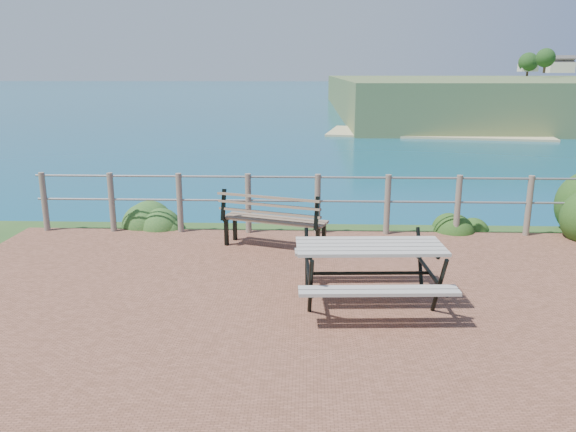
# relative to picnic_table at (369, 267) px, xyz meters

# --- Properties ---
(ground) EXTENTS (10.00, 7.00, 0.12)m
(ground) POSITION_rel_picnic_table_xyz_m (-0.56, -0.46, -0.46)
(ground) COLOR brown
(ground) RESTS_ON ground
(ocean) EXTENTS (1200.00, 1200.00, 0.00)m
(ocean) POSITION_rel_picnic_table_xyz_m (-0.56, 199.54, -0.46)
(ocean) COLOR #135D75
(ocean) RESTS_ON ground
(safety_railing) EXTENTS (9.40, 0.10, 1.00)m
(safety_railing) POSITION_rel_picnic_table_xyz_m (-0.56, 2.89, 0.12)
(safety_railing) COLOR #6B5B4C
(safety_railing) RESTS_ON ground
(picnic_table) EXTENTS (1.71, 1.46, 0.71)m
(picnic_table) POSITION_rel_picnic_table_xyz_m (0.00, 0.00, 0.00)
(picnic_table) COLOR gray
(picnic_table) RESTS_ON ground
(park_bench) EXTENTS (1.65, 0.90, 0.91)m
(park_bench) POSITION_rel_picnic_table_xyz_m (-1.22, 2.07, 0.14)
(park_bench) COLOR brown
(park_bench) RESTS_ON ground
(shrub_lip_west) EXTENTS (0.87, 0.87, 0.65)m
(shrub_lip_west) POSITION_rel_picnic_table_xyz_m (-3.40, 3.35, -0.46)
(shrub_lip_west) COLOR #20511E
(shrub_lip_west) RESTS_ON ground
(shrub_lip_east) EXTENTS (0.75, 0.75, 0.48)m
(shrub_lip_east) POSITION_rel_picnic_table_xyz_m (2.00, 3.33, -0.46)
(shrub_lip_east) COLOR #194114
(shrub_lip_east) RESTS_ON ground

